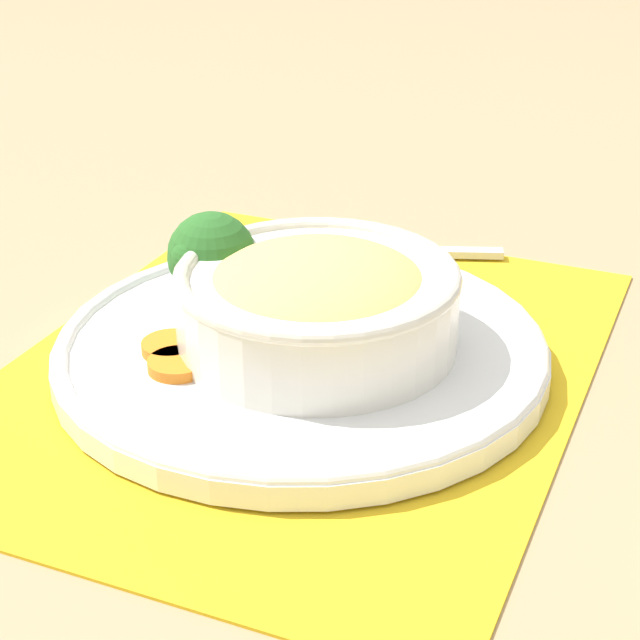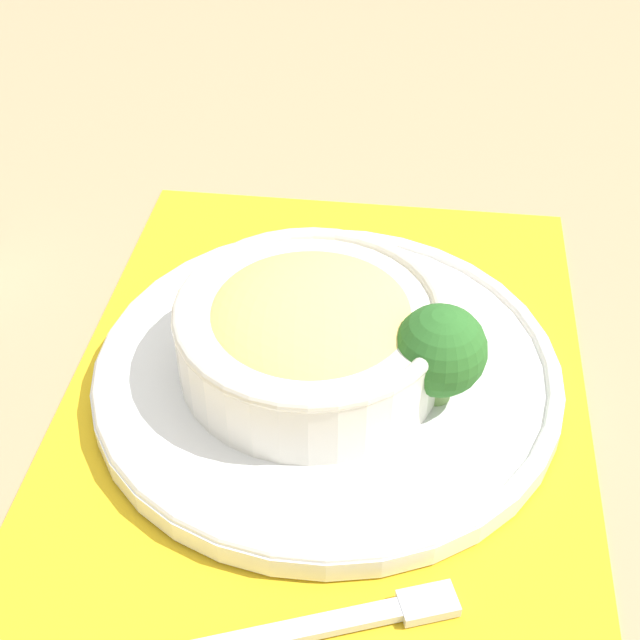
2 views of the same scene
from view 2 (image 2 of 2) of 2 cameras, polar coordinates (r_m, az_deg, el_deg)
ground_plane at (r=0.64m, az=0.88°, el=-4.21°), size 4.00×4.00×0.00m
placemat at (r=0.64m, az=0.88°, el=-4.08°), size 0.51×0.42×0.00m
plate at (r=0.63m, az=0.89°, el=-3.22°), size 0.33×0.33×0.02m
bowl at (r=0.60m, az=-0.15°, el=-0.94°), size 0.19×0.19×0.07m
broccoli_floret at (r=0.58m, az=8.17°, el=-1.94°), size 0.06×0.06×0.07m
carrot_slice_near at (r=0.65m, az=7.66°, el=-0.50°), size 0.04×0.04×0.01m
carrot_slice_middle at (r=0.67m, az=6.33°, el=0.67°), size 0.04×0.04×0.01m
fork at (r=0.51m, az=1.18°, el=-18.88°), size 0.06×0.18×0.01m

